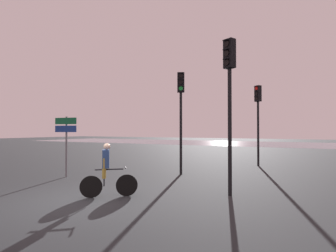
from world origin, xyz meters
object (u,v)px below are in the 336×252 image
Objects in this scene: traffic_light_center at (181,104)px; traffic_light_near_right at (230,87)px; traffic_light_far_right at (258,110)px; direction_sign_post at (66,135)px; cyclist at (107,170)px.

traffic_light_near_right is at bearing 110.80° from traffic_light_center.
traffic_light_far_right is (2.74, 4.55, -0.07)m from traffic_light_center.
traffic_light_center is at bearing 92.23° from traffic_light_far_right.
traffic_light_center is 5.31m from traffic_light_far_right.
traffic_light_near_right is 7.40m from traffic_light_far_right.
traffic_light_far_right is at bearing -146.00° from traffic_light_center.
traffic_light_near_right is 1.86× the size of direction_sign_post.
traffic_light_far_right reaches higher than cyclist.
direction_sign_post is (-6.89, -7.39, -1.35)m from traffic_light_far_right.
cyclist is at bearing 104.85° from traffic_light_far_right.
traffic_light_far_right is at bearing -61.42° from traffic_light_near_right.
direction_sign_post is (-4.16, -2.84, -1.43)m from traffic_light_center.
traffic_light_center is (-2.92, 2.84, -0.12)m from traffic_light_near_right.
direction_sign_post is at bearing 9.34° from traffic_light_center.
traffic_light_center is 2.87× the size of cyclist.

